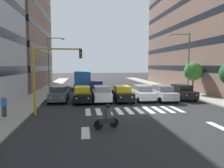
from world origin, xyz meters
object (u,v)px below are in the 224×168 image
at_px(street_lamp_left, 186,58).
at_px(car_6, 59,94).
at_px(car_1, 163,93).
at_px(car_2, 143,93).
at_px(street_tree_1, 193,72).
at_px(pedestrian_waiting, 4,105).
at_px(street_lamp_right, 51,59).
at_px(motorcycle_with_rider, 107,118).
at_px(car_3, 122,94).
at_px(car_row2_0, 97,86).
at_px(car_0, 182,92).
at_px(traffic_light_gantry, 48,70).
at_px(car_5, 82,94).
at_px(car_4, 102,94).
at_px(bus_behind_traffic, 83,77).

bearing_deg(street_lamp_left, car_6, 8.15).
distance_m(car_1, car_2, 2.30).
relative_size(street_tree_1, pedestrian_waiting, 2.61).
xyz_separation_m(car_1, car_2, (2.24, -0.50, 0.00)).
relative_size(street_lamp_left, street_lamp_right, 1.02).
bearing_deg(street_tree_1, motorcycle_with_rider, 44.82).
bearing_deg(car_1, street_lamp_left, -142.38).
relative_size(car_6, street_tree_1, 1.04).
relative_size(car_3, car_row2_0, 1.00).
bearing_deg(street_lamp_right, car_3, 137.51).
bearing_deg(car_0, car_6, -1.55).
bearing_deg(traffic_light_gantry, street_lamp_right, -82.64).
relative_size(car_5, pedestrian_waiting, 2.72).
bearing_deg(car_3, car_1, 177.67).
bearing_deg(car_4, street_lamp_right, -50.57).
distance_m(car_0, street_lamp_left, 5.17).
bearing_deg(street_lamp_right, motorcycle_with_rider, 108.79).
bearing_deg(car_3, street_lamp_right, -42.49).
distance_m(car_1, street_lamp_right, 16.23).
bearing_deg(pedestrian_waiting, street_tree_1, -154.79).
relative_size(bus_behind_traffic, pedestrian_waiting, 6.44).
distance_m(car_5, street_lamp_right, 9.94).
relative_size(car_1, pedestrian_waiting, 2.72).
bearing_deg(car_1, car_5, -1.38).
xyz_separation_m(car_6, pedestrian_waiting, (3.25, 6.83, 0.11)).
bearing_deg(pedestrian_waiting, traffic_light_gantry, -169.42).
bearing_deg(car_6, traffic_light_gantry, 89.20).
relative_size(car_2, car_6, 1.00).
height_order(street_tree_1, pedestrian_waiting, street_tree_1).
bearing_deg(car_1, street_lamp_right, -31.46).
height_order(car_2, car_4, same).
height_order(bus_behind_traffic, street_lamp_left, street_lamp_left).
distance_m(car_3, street_lamp_left, 10.34).
xyz_separation_m(car_0, car_6, (14.19, -0.38, 0.00)).
height_order(car_3, bus_behind_traffic, bus_behind_traffic).
relative_size(car_4, traffic_light_gantry, 0.81).
height_order(car_1, street_tree_1, street_tree_1).
xyz_separation_m(street_lamp_left, street_lamp_right, (17.74, -4.90, -0.15)).
bearing_deg(pedestrian_waiting, bus_behind_traffic, -105.62).
height_order(car_0, car_6, same).
xyz_separation_m(street_lamp_right, street_tree_1, (-19.22, 4.29, -1.66)).
distance_m(street_tree_1, pedestrian_waiting, 22.93).
relative_size(car_4, motorcycle_with_rider, 2.69).
distance_m(car_2, motorcycle_with_rider, 11.08).
bearing_deg(car_3, traffic_light_gantry, 37.47).
bearing_deg(car_3, street_tree_1, -160.31).
relative_size(car_1, car_6, 1.00).
bearing_deg(car_6, bus_behind_traffic, -100.39).
distance_m(car_1, bus_behind_traffic, 17.55).
bearing_deg(street_tree_1, traffic_light_gantry, 27.57).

